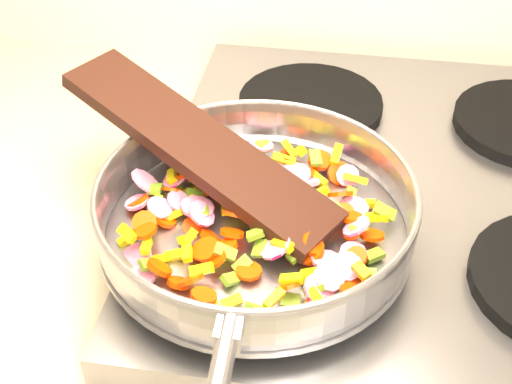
# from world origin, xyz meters

# --- Properties ---
(cooktop) EXTENTS (0.60, 0.60, 0.04)m
(cooktop) POSITION_xyz_m (-0.70, 1.67, 0.92)
(cooktop) COLOR #939399
(cooktop) RESTS_ON counter_top
(grate_fl) EXTENTS (0.19, 0.19, 0.02)m
(grate_fl) POSITION_xyz_m (-0.84, 1.52, 0.95)
(grate_fl) COLOR black
(grate_fl) RESTS_ON cooktop
(grate_bl) EXTENTS (0.19, 0.19, 0.02)m
(grate_bl) POSITION_xyz_m (-0.84, 1.81, 0.95)
(grate_bl) COLOR black
(grate_bl) RESTS_ON cooktop
(saute_pan) EXTENTS (0.37, 0.53, 0.06)m
(saute_pan) POSITION_xyz_m (-0.87, 1.54, 0.99)
(saute_pan) COLOR #9E9EA5
(saute_pan) RESTS_ON grate_fl
(vegetable_heap) EXTENTS (0.29, 0.28, 0.05)m
(vegetable_heap) POSITION_xyz_m (-0.87, 1.55, 0.98)
(vegetable_heap) COLOR #E21667
(vegetable_heap) RESTS_ON saute_pan
(wooden_spatula) EXTENTS (0.33, 0.23, 0.09)m
(wooden_spatula) POSITION_xyz_m (-0.94, 1.60, 1.02)
(wooden_spatula) COLOR black
(wooden_spatula) RESTS_ON saute_pan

